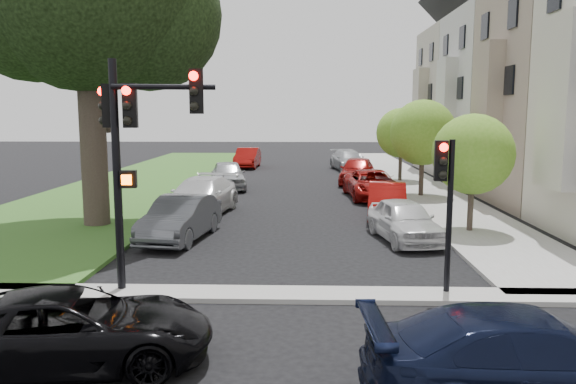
{
  "coord_description": "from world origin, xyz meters",
  "views": [
    {
      "loc": [
        0.47,
        -10.32,
        4.18
      ],
      "look_at": [
        0.0,
        5.0,
        2.0
      ],
      "focal_mm": 35.0,
      "sensor_mm": 36.0,
      "label": 1
    }
  ],
  "objects_px": {
    "car_parked_1": "(387,201)",
    "car_parked_9": "(248,158)",
    "car_cross_near": "(70,329)",
    "car_parked_6": "(201,196)",
    "car_parked_7": "(228,175)",
    "small_tree_c": "(401,133)",
    "car_cross_far": "(532,360)",
    "car_parked_5": "(180,218)",
    "traffic_signal_secondary": "(445,188)",
    "traffic_signal_main": "(134,134)",
    "car_parked_4": "(349,160)",
    "small_tree_a": "(473,154)",
    "car_parked_2": "(373,184)",
    "small_tree_b": "(423,133)",
    "car_parked_3": "(357,170)",
    "car_parked_0": "(404,220)"
  },
  "relations": [
    {
      "from": "car_parked_1",
      "to": "car_parked_9",
      "type": "distance_m",
      "value": 21.6
    },
    {
      "from": "car_cross_near",
      "to": "car_parked_9",
      "type": "relative_size",
      "value": 1.02
    },
    {
      "from": "car_parked_6",
      "to": "car_parked_7",
      "type": "relative_size",
      "value": 1.17
    },
    {
      "from": "small_tree_c",
      "to": "car_cross_far",
      "type": "height_order",
      "value": "small_tree_c"
    },
    {
      "from": "car_cross_far",
      "to": "car_parked_6",
      "type": "distance_m",
      "value": 16.73
    },
    {
      "from": "car_parked_5",
      "to": "traffic_signal_secondary",
      "type": "bearing_deg",
      "value": -29.34
    },
    {
      "from": "traffic_signal_main",
      "to": "car_parked_6",
      "type": "height_order",
      "value": "traffic_signal_main"
    },
    {
      "from": "car_parked_5",
      "to": "car_parked_7",
      "type": "distance_m",
      "value": 12.58
    },
    {
      "from": "small_tree_c",
      "to": "car_parked_7",
      "type": "relative_size",
      "value": 0.99
    },
    {
      "from": "traffic_signal_secondary",
      "to": "car_parked_4",
      "type": "height_order",
      "value": "traffic_signal_secondary"
    },
    {
      "from": "car_parked_5",
      "to": "car_cross_far",
      "type": "bearing_deg",
      "value": -46.85
    },
    {
      "from": "small_tree_c",
      "to": "car_parked_6",
      "type": "distance_m",
      "value": 15.23
    },
    {
      "from": "small_tree_a",
      "to": "car_parked_2",
      "type": "distance_m",
      "value": 8.53
    },
    {
      "from": "traffic_signal_main",
      "to": "car_cross_far",
      "type": "xyz_separation_m",
      "value": [
        7.08,
        -4.92,
        -2.99
      ]
    },
    {
      "from": "small_tree_c",
      "to": "traffic_signal_main",
      "type": "distance_m",
      "value": 23.36
    },
    {
      "from": "small_tree_b",
      "to": "car_parked_1",
      "type": "height_order",
      "value": "small_tree_b"
    },
    {
      "from": "small_tree_c",
      "to": "traffic_signal_secondary",
      "type": "xyz_separation_m",
      "value": [
        -2.6,
        -21.34,
        -0.46
      ]
    },
    {
      "from": "car_cross_far",
      "to": "car_parked_4",
      "type": "relative_size",
      "value": 0.97
    },
    {
      "from": "traffic_signal_main",
      "to": "car_parked_4",
      "type": "xyz_separation_m",
      "value": [
        7.01,
        28.27,
        -2.97
      ]
    },
    {
      "from": "small_tree_a",
      "to": "car_parked_9",
      "type": "bearing_deg",
      "value": 113.63
    },
    {
      "from": "small_tree_b",
      "to": "car_parked_9",
      "type": "height_order",
      "value": "small_tree_b"
    },
    {
      "from": "small_tree_c",
      "to": "car_cross_near",
      "type": "relative_size",
      "value": 0.96
    },
    {
      "from": "small_tree_a",
      "to": "car_parked_9",
      "type": "relative_size",
      "value": 0.91
    },
    {
      "from": "small_tree_c",
      "to": "car_cross_far",
      "type": "distance_m",
      "value": 26.43
    },
    {
      "from": "car_cross_near",
      "to": "car_parked_5",
      "type": "xyz_separation_m",
      "value": [
        -0.24,
        9.32,
        0.08
      ]
    },
    {
      "from": "small_tree_b",
      "to": "car_cross_near",
      "type": "relative_size",
      "value": 1.04
    },
    {
      "from": "small_tree_c",
      "to": "car_parked_7",
      "type": "bearing_deg",
      "value": -161.92
    },
    {
      "from": "car_parked_4",
      "to": "car_parked_9",
      "type": "distance_m",
      "value": 7.71
    },
    {
      "from": "small_tree_c",
      "to": "car_cross_near",
      "type": "height_order",
      "value": "small_tree_c"
    },
    {
      "from": "small_tree_c",
      "to": "car_parked_1",
      "type": "height_order",
      "value": "small_tree_c"
    },
    {
      "from": "small_tree_a",
      "to": "car_cross_near",
      "type": "height_order",
      "value": "small_tree_a"
    },
    {
      "from": "car_parked_2",
      "to": "car_parked_3",
      "type": "height_order",
      "value": "car_parked_3"
    },
    {
      "from": "small_tree_a",
      "to": "car_parked_5",
      "type": "height_order",
      "value": "small_tree_a"
    },
    {
      "from": "car_parked_3",
      "to": "small_tree_b",
      "type": "bearing_deg",
      "value": -53.41
    },
    {
      "from": "car_parked_4",
      "to": "traffic_signal_secondary",
      "type": "bearing_deg",
      "value": -100.12
    },
    {
      "from": "small_tree_c",
      "to": "traffic_signal_secondary",
      "type": "bearing_deg",
      "value": -96.95
    },
    {
      "from": "car_parked_3",
      "to": "car_parked_6",
      "type": "bearing_deg",
      "value": -115.42
    },
    {
      "from": "small_tree_b",
      "to": "car_cross_near",
      "type": "height_order",
      "value": "small_tree_b"
    },
    {
      "from": "small_tree_c",
      "to": "small_tree_a",
      "type": "bearing_deg",
      "value": -90.0
    },
    {
      "from": "car_parked_0",
      "to": "car_parked_5",
      "type": "bearing_deg",
      "value": 171.29
    },
    {
      "from": "small_tree_a",
      "to": "traffic_signal_secondary",
      "type": "distance_m",
      "value": 7.29
    },
    {
      "from": "small_tree_a",
      "to": "car_parked_4",
      "type": "relative_size",
      "value": 0.83
    },
    {
      "from": "car_cross_near",
      "to": "car_parked_9",
      "type": "distance_m",
      "value": 33.73
    },
    {
      "from": "small_tree_a",
      "to": "traffic_signal_main",
      "type": "bearing_deg",
      "value": -144.79
    },
    {
      "from": "car_cross_near",
      "to": "car_parked_3",
      "type": "distance_m",
      "value": 25.21
    },
    {
      "from": "car_parked_0",
      "to": "car_parked_9",
      "type": "height_order",
      "value": "car_parked_9"
    },
    {
      "from": "small_tree_a",
      "to": "car_parked_5",
      "type": "bearing_deg",
      "value": -172.46
    },
    {
      "from": "car_cross_near",
      "to": "car_cross_far",
      "type": "relative_size",
      "value": 0.96
    },
    {
      "from": "car_parked_3",
      "to": "car_cross_near",
      "type": "bearing_deg",
      "value": -96.0
    },
    {
      "from": "small_tree_a",
      "to": "traffic_signal_secondary",
      "type": "relative_size",
      "value": 1.16
    }
  ]
}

